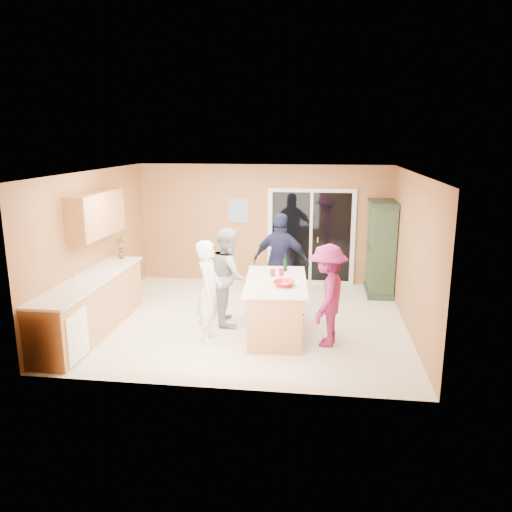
# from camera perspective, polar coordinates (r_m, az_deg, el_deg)

# --- Properties ---
(floor) EXTENTS (5.50, 5.50, 0.00)m
(floor) POSITION_cam_1_polar(r_m,az_deg,el_deg) (8.93, -1.05, -7.32)
(floor) COLOR #EEE6CD
(floor) RESTS_ON ground
(ceiling) EXTENTS (5.50, 5.00, 0.10)m
(ceiling) POSITION_cam_1_polar(r_m,az_deg,el_deg) (8.37, -1.12, 9.57)
(ceiling) COLOR white
(ceiling) RESTS_ON wall_back
(wall_back) EXTENTS (5.50, 0.10, 2.60)m
(wall_back) POSITION_cam_1_polar(r_m,az_deg,el_deg) (10.99, 0.84, 3.65)
(wall_back) COLOR tan
(wall_back) RESTS_ON ground
(wall_front) EXTENTS (5.50, 0.10, 2.60)m
(wall_front) POSITION_cam_1_polar(r_m,az_deg,el_deg) (6.18, -4.50, -4.12)
(wall_front) COLOR tan
(wall_front) RESTS_ON ground
(wall_left) EXTENTS (0.10, 5.00, 2.60)m
(wall_left) POSITION_cam_1_polar(r_m,az_deg,el_deg) (9.36, -17.99, 1.28)
(wall_left) COLOR tan
(wall_left) RESTS_ON ground
(wall_right) EXTENTS (0.10, 5.00, 2.60)m
(wall_right) POSITION_cam_1_polar(r_m,az_deg,el_deg) (8.60, 17.36, 0.31)
(wall_right) COLOR tan
(wall_right) RESTS_ON ground
(left_cabinet_run) EXTENTS (0.65, 3.05, 1.24)m
(left_cabinet_run) POSITION_cam_1_polar(r_m,az_deg,el_deg) (8.53, -18.72, -5.75)
(left_cabinet_run) COLOR #B67F46
(left_cabinet_run) RESTS_ON floor
(upper_cabinets) EXTENTS (0.35, 1.60, 0.75)m
(upper_cabinets) POSITION_cam_1_polar(r_m,az_deg,el_deg) (9.01, -17.77, 4.57)
(upper_cabinets) COLOR #B67F46
(upper_cabinets) RESTS_ON wall_left
(sliding_door) EXTENTS (1.90, 0.07, 2.10)m
(sliding_door) POSITION_cam_1_polar(r_m,az_deg,el_deg) (10.93, 6.29, 2.18)
(sliding_door) COLOR silver
(sliding_door) RESTS_ON floor
(framed_picture) EXTENTS (0.46, 0.04, 0.56)m
(framed_picture) POSITION_cam_1_polar(r_m,az_deg,el_deg) (11.00, -2.03, 5.23)
(framed_picture) COLOR #A37B51
(framed_picture) RESTS_ON wall_back
(kitchen_island) EXTENTS (1.09, 1.85, 0.94)m
(kitchen_island) POSITION_cam_1_polar(r_m,az_deg,el_deg) (8.14, 2.26, -6.12)
(kitchen_island) COLOR #B67F46
(kitchen_island) RESTS_ON floor
(green_hutch) EXTENTS (0.55, 1.05, 1.92)m
(green_hutch) POSITION_cam_1_polar(r_m,az_deg,el_deg) (10.48, 14.10, 0.74)
(green_hutch) COLOR #223726
(green_hutch) RESTS_ON floor
(woman_white) EXTENTS (0.41, 0.60, 1.62)m
(woman_white) POSITION_cam_1_polar(r_m,az_deg,el_deg) (7.88, -5.39, -4.00)
(woman_white) COLOR white
(woman_white) RESTS_ON floor
(woman_grey) EXTENTS (0.83, 0.95, 1.67)m
(woman_grey) POSITION_cam_1_polar(r_m,az_deg,el_deg) (8.61, -3.10, -2.27)
(woman_grey) COLOR #9F9FA1
(woman_grey) RESTS_ON floor
(woman_navy) EXTENTS (1.13, 0.63, 1.82)m
(woman_navy) POSITION_cam_1_polar(r_m,az_deg,el_deg) (9.28, 2.88, -0.65)
(woman_navy) COLOR #181C36
(woman_navy) RESTS_ON floor
(woman_magenta) EXTENTS (0.80, 1.13, 1.59)m
(woman_magenta) POSITION_cam_1_polar(r_m,az_deg,el_deg) (7.75, 8.16, -4.48)
(woman_magenta) COLOR maroon
(woman_magenta) RESTS_ON floor
(serving_bowl) EXTENTS (0.42, 0.42, 0.08)m
(serving_bowl) POSITION_cam_1_polar(r_m,az_deg,el_deg) (7.66, 3.24, -3.16)
(serving_bowl) COLOR red
(serving_bowl) RESTS_ON kitchen_island
(tulip_vase) EXTENTS (0.25, 0.20, 0.41)m
(tulip_vase) POSITION_cam_1_polar(r_m,az_deg,el_deg) (9.67, -15.20, 0.90)
(tulip_vase) COLOR #A61019
(tulip_vase) RESTS_ON left_cabinet_run
(tumbler_near) EXTENTS (0.11, 0.11, 0.12)m
(tumbler_near) POSITION_cam_1_polar(r_m,az_deg,el_deg) (8.19, 1.90, -1.91)
(tumbler_near) COLOR red
(tumbler_near) RESTS_ON kitchen_island
(tumbler_far) EXTENTS (0.10, 0.10, 0.12)m
(tumbler_far) POSITION_cam_1_polar(r_m,az_deg,el_deg) (8.24, 2.91, -1.84)
(tumbler_far) COLOR red
(tumbler_far) RESTS_ON kitchen_island
(wine_bottle) EXTENTS (0.07, 0.07, 0.30)m
(wine_bottle) POSITION_cam_1_polar(r_m,az_deg,el_deg) (8.50, 3.38, -0.97)
(wine_bottle) COLOR black
(wine_bottle) RESTS_ON kitchen_island
(white_plate) EXTENTS (0.28, 0.28, 0.02)m
(white_plate) POSITION_cam_1_polar(r_m,az_deg,el_deg) (7.80, 3.04, -3.10)
(white_plate) COLOR silver
(white_plate) RESTS_ON kitchen_island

